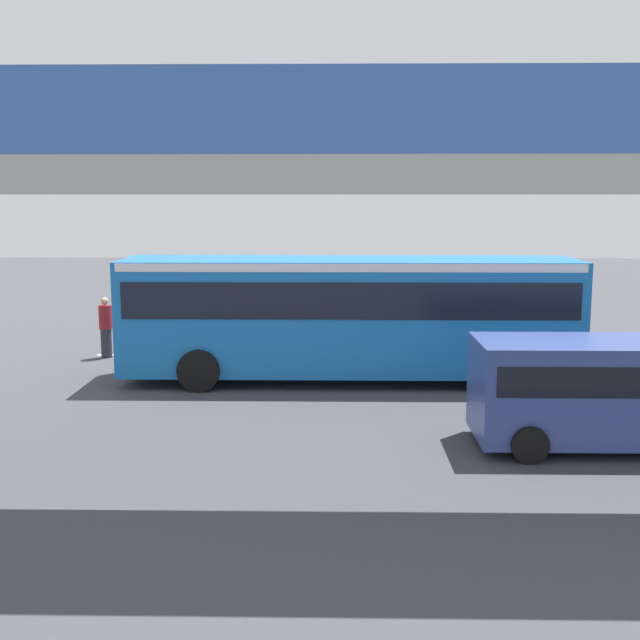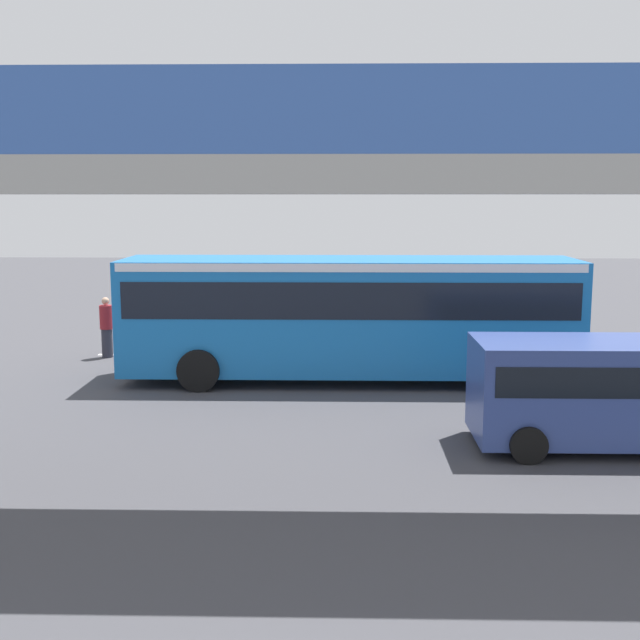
{
  "view_description": "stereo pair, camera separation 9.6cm",
  "coord_description": "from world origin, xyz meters",
  "px_view_note": "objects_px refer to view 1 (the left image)",
  "views": [
    {
      "loc": [
        -0.13,
        20.99,
        4.73
      ],
      "look_at": [
        0.24,
        1.07,
        1.6
      ],
      "focal_mm": 44.51,
      "sensor_mm": 36.0,
      "label": 1
    },
    {
      "loc": [
        -0.22,
        20.99,
        4.73
      ],
      "look_at": [
        0.24,
        1.07,
        1.6
      ],
      "focal_mm": 44.51,
      "sensor_mm": 36.0,
      "label": 2
    }
  ],
  "objects_px": {
    "city_bus": "(349,308)",
    "traffic_sign": "(566,292)",
    "parked_van": "(603,386)",
    "pedestrian": "(106,328)"
  },
  "relations": [
    {
      "from": "city_bus",
      "to": "traffic_sign",
      "type": "height_order",
      "value": "city_bus"
    },
    {
      "from": "city_bus",
      "to": "parked_van",
      "type": "bearing_deg",
      "value": 130.89
    },
    {
      "from": "traffic_sign",
      "to": "pedestrian",
      "type": "bearing_deg",
      "value": 2.7
    },
    {
      "from": "city_bus",
      "to": "pedestrian",
      "type": "xyz_separation_m",
      "value": [
        7.1,
        -2.79,
        -1.0
      ]
    },
    {
      "from": "city_bus",
      "to": "parked_van",
      "type": "height_order",
      "value": "city_bus"
    },
    {
      "from": "city_bus",
      "to": "pedestrian",
      "type": "relative_size",
      "value": 6.44
    },
    {
      "from": "parked_van",
      "to": "pedestrian",
      "type": "xyz_separation_m",
      "value": [
        11.81,
        -8.23,
        -0.3
      ]
    },
    {
      "from": "city_bus",
      "to": "pedestrian",
      "type": "bearing_deg",
      "value": -21.45
    },
    {
      "from": "city_bus",
      "to": "pedestrian",
      "type": "height_order",
      "value": "city_bus"
    },
    {
      "from": "parked_van",
      "to": "traffic_sign",
      "type": "bearing_deg",
      "value": -101.55
    }
  ]
}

